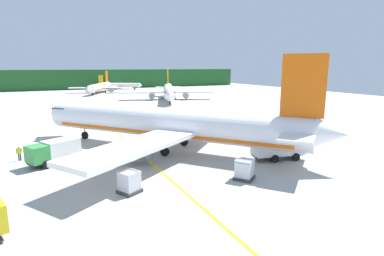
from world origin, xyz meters
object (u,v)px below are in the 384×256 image
Objects in this scene: service_truck_pushback at (54,151)px; crew_loader_left at (57,143)px; airliner_mid_apron at (169,91)px; airliner_foreground at (168,124)px; airliner_far_taxiway at (100,87)px; service_truck_catering at (278,147)px; cargo_container_mid at (244,169)px; airliner_distant at (118,85)px; cargo_container_near at (129,182)px; crew_marshaller at (19,152)px.

crew_loader_left is (0.51, 5.67, -0.50)m from service_truck_pushback.
crew_loader_left is at bearing -125.37° from airliner_mid_apron.
airliner_far_taxiway is (6.58, 91.41, -0.90)m from airliner_foreground.
service_truck_catering reaches higher than crew_loader_left.
cargo_container_mid is at bearing -78.55° from airliner_foreground.
airliner_distant is 123.67m from cargo_container_near.
cargo_container_near is (-26.12, -120.88, -0.90)m from airliner_distant.
service_truck_pushback is at bearing -122.86° from airliner_mid_apron.
cargo_container_mid is (10.63, -1.73, 0.03)m from cargo_container_near.
service_truck_pushback is at bearing -106.11° from airliner_distant.
airliner_mid_apron reaches higher than service_truck_pushback.
cargo_container_near is 10.77m from cargo_container_mid.
airliner_mid_apron reaches higher than cargo_container_near.
airliner_foreground is 13.40m from cargo_container_mid.
airliner_foreground is at bearing 136.79° from service_truck_catering.
airliner_far_taxiway is at bearing 77.11° from crew_loader_left.
crew_marshaller is (-35.15, -106.47, -0.86)m from airliner_distant.
crew_marshaller is at bearing 140.63° from cargo_container_mid.
cargo_container_mid is (-3.96, -104.34, -1.50)m from airliner_far_taxiway.
cargo_container_near is at bearing -73.97° from crew_loader_left.
airliner_distant is at bearing 80.63° from airliner_foreground.
crew_marshaller is at bearing -105.00° from airliner_far_taxiway.
crew_marshaller is (-17.05, 3.21, -2.39)m from airliner_foreground.
airliner_far_taxiway is 100.76m from service_truck_catering.
cargo_container_near is (-30.18, -66.71, -1.91)m from airliner_mid_apron.
airliner_mid_apron is at bearing -85.71° from airliner_distant.
crew_loader_left is (-35.13, -49.49, -1.91)m from airliner_mid_apron.
airliner_distant is 3.23× the size of service_truck_catering.
cargo_container_near is at bearing 170.76° from cargo_container_mid.
crew_loader_left is at bearing 34.50° from crew_marshaller.
airliner_mid_apron is at bearing 57.14° from service_truck_pushback.
crew_marshaller is at bearing 141.42° from service_truck_pushback.
airliner_distant is at bearing 82.80° from cargo_container_mid.
cargo_container_near is (-8.02, -11.19, -2.43)m from airliner_foreground.
airliner_far_taxiway is at bearing -122.23° from airliner_distant.
airliner_distant is at bearing 77.81° from cargo_container_near.
airliner_far_taxiway is 13.01× the size of cargo_container_near.
airliner_mid_apron is 60.72m from crew_loader_left.
airliner_distant reaches higher than crew_marshaller.
airliner_mid_apron is at bearing 65.66° from cargo_container_near.
crew_marshaller is at bearing -126.86° from airliner_mid_apron.
cargo_container_near is (-17.91, -1.90, -0.49)m from service_truck_catering.
airliner_foreground is at bearing -10.68° from crew_marshaller.
crew_loader_left is (-19.54, -85.39, -1.53)m from airliner_far_taxiway.
cargo_container_mid is at bearing -105.94° from airliner_mid_apron.
crew_marshaller is at bearing 155.10° from service_truck_catering.
service_truck_catering is (-12.27, -64.80, -1.42)m from airliner_mid_apron.
cargo_container_mid is (2.62, -12.92, -2.40)m from airliner_foreground.
service_truck_catering is at bearing -93.95° from airliner_distant.
airliner_mid_apron reaches higher than crew_marshaller.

